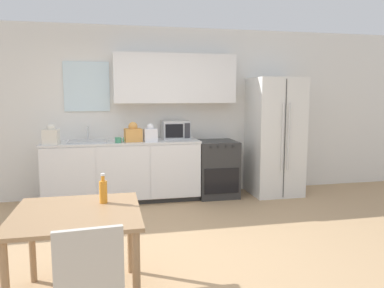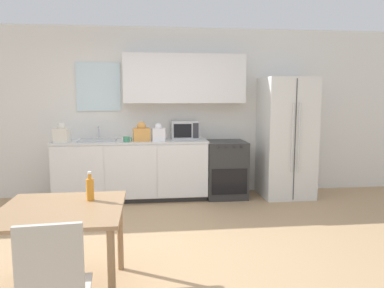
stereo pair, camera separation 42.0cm
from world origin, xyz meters
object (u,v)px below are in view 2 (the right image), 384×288
(oven_range, at_px, (225,169))
(dining_table, at_px, (62,221))
(drink_bottle, at_px, (90,189))
(dining_chair_near, at_px, (53,285))
(coffee_mug, at_px, (127,139))
(microwave, at_px, (185,130))
(refrigerator, at_px, (286,138))

(oven_range, xyz_separation_m, dining_table, (-1.92, -2.82, 0.19))
(dining_table, height_order, drink_bottle, drink_bottle)
(oven_range, height_order, drink_bottle, drink_bottle)
(dining_table, bearing_deg, dining_chair_near, -81.03)
(drink_bottle, bearing_deg, coffee_mug, 85.68)
(coffee_mug, relative_size, dining_table, 0.14)
(oven_range, distance_m, dining_chair_near, 4.09)
(coffee_mug, distance_m, drink_bottle, 2.44)
(oven_range, xyz_separation_m, coffee_mug, (-1.54, -0.19, 0.53))
(dining_table, bearing_deg, oven_range, 55.67)
(microwave, xyz_separation_m, drink_bottle, (-1.08, -2.74, -0.24))
(dining_table, height_order, dining_chair_near, dining_chair_near)
(dining_chair_near, bearing_deg, drink_bottle, 81.84)
(refrigerator, relative_size, dining_table, 1.97)
(oven_range, distance_m, microwave, 0.91)
(refrigerator, bearing_deg, dining_table, -136.39)
(dining_table, xyz_separation_m, dining_chair_near, (0.14, -0.86, -0.10))
(oven_range, height_order, coffee_mug, coffee_mug)
(microwave, distance_m, coffee_mug, 0.95)
(refrigerator, relative_size, coffee_mug, 14.53)
(drink_bottle, bearing_deg, dining_table, -136.05)
(oven_range, xyz_separation_m, drink_bottle, (-1.72, -2.62, 0.39))
(dining_chair_near, bearing_deg, dining_table, 94.29)
(dining_chair_near, xyz_separation_m, drink_bottle, (0.06, 1.05, 0.30))
(refrigerator, height_order, dining_chair_near, refrigerator)
(microwave, bearing_deg, dining_chair_near, -106.83)
(refrigerator, relative_size, dining_chair_near, 2.05)
(microwave, xyz_separation_m, dining_table, (-1.28, -2.93, -0.44))
(drink_bottle, bearing_deg, microwave, 68.43)
(microwave, bearing_deg, drink_bottle, -111.57)
(oven_range, bearing_deg, coffee_mug, -172.99)
(microwave, bearing_deg, dining_table, -113.62)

